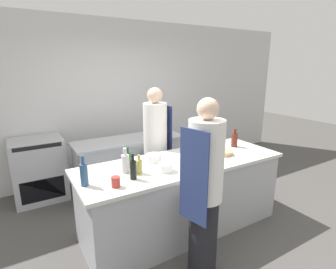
{
  "coord_description": "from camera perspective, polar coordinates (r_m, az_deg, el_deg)",
  "views": [
    {
      "loc": [
        -1.68,
        -2.45,
        2.02
      ],
      "look_at": [
        0.0,
        0.35,
        1.15
      ],
      "focal_mm": 28.0,
      "sensor_mm": 36.0,
      "label": 1
    }
  ],
  "objects": [
    {
      "name": "oven_range",
      "position": [
        4.5,
        -26.22,
        -6.8
      ],
      "size": [
        0.74,
        0.62,
        0.96
      ],
      "color": "#A8AAAF",
      "rests_on": "ground_plane"
    },
    {
      "name": "ground_plane",
      "position": [
        3.6,
        3.04,
        -19.35
      ],
      "size": [
        16.0,
        16.0,
        0.0
      ],
      "primitive_type": "plane",
      "color": "#4C4947"
    },
    {
      "name": "bowl_prep_small",
      "position": [
        3.46,
        12.0,
        -3.87
      ],
      "size": [
        0.23,
        0.23,
        0.05
      ],
      "color": "tan",
      "rests_on": "prep_counter"
    },
    {
      "name": "bottle_water",
      "position": [
        2.63,
        -17.82,
        -8.16
      ],
      "size": [
        0.07,
        0.07,
        0.3
      ],
      "color": "#2D5175",
      "rests_on": "prep_counter"
    },
    {
      "name": "bottle_sauce",
      "position": [
        3.8,
        14.26,
        -1.06
      ],
      "size": [
        0.09,
        0.09,
        0.26
      ],
      "color": "#5B2319",
      "rests_on": "prep_counter"
    },
    {
      "name": "bottle_cooking_oil",
      "position": [
        2.84,
        -9.28,
        -6.13
      ],
      "size": [
        0.08,
        0.08,
        0.27
      ],
      "color": "silver",
      "rests_on": "prep_counter"
    },
    {
      "name": "cup",
      "position": [
        2.56,
        -11.31,
        -10.06
      ],
      "size": [
        0.08,
        0.08,
        0.1
      ],
      "color": "#B2382D",
      "rests_on": "prep_counter"
    },
    {
      "name": "wall_back",
      "position": [
        4.92,
        -10.8,
        7.37
      ],
      "size": [
        8.0,
        0.06,
        2.8
      ],
      "color": "silver",
      "rests_on": "ground_plane"
    },
    {
      "name": "pass_counter",
      "position": [
        4.29,
        -8.24,
        -6.71
      ],
      "size": [
        1.72,
        0.61,
        0.9
      ],
      "color": "#A8AAAF",
      "rests_on": "ground_plane"
    },
    {
      "name": "chef_at_stove",
      "position": [
        3.78,
        -2.7,
        -2.82
      ],
      "size": [
        0.37,
        0.35,
        1.73
      ],
      "rotation": [
        0.0,
        0.0,
        -1.44
      ],
      "color": "black",
      "rests_on": "ground_plane"
    },
    {
      "name": "bottle_vinegar",
      "position": [
        2.81,
        -6.28,
        -6.85
      ],
      "size": [
        0.07,
        0.07,
        0.21
      ],
      "color": "#B2A84C",
      "rests_on": "prep_counter"
    },
    {
      "name": "bowl_ceramic_blue",
      "position": [
        3.13,
        5.68,
        -5.42
      ],
      "size": [
        0.28,
        0.28,
        0.07
      ],
      "color": "#B7BABC",
      "rests_on": "prep_counter"
    },
    {
      "name": "bowl_wooden_salad",
      "position": [
        2.86,
        -0.5,
        -7.15
      ],
      "size": [
        0.16,
        0.16,
        0.09
      ],
      "color": "white",
      "rests_on": "prep_counter"
    },
    {
      "name": "prep_counter",
      "position": [
        3.36,
        3.15,
        -12.95
      ],
      "size": [
        2.55,
        0.89,
        0.9
      ],
      "color": "#A8AAAF",
      "rests_on": "ground_plane"
    },
    {
      "name": "bottle_olive_oil",
      "position": [
        2.68,
        -7.6,
        -7.5
      ],
      "size": [
        0.07,
        0.07,
        0.27
      ],
      "color": "black",
      "rests_on": "prep_counter"
    },
    {
      "name": "cutting_board",
      "position": [
        3.55,
        5.61,
        -3.45
      ],
      "size": [
        0.31,
        0.24,
        0.01
      ],
      "color": "white",
      "rests_on": "prep_counter"
    },
    {
      "name": "bowl_mixing_large",
      "position": [
        3.15,
        -3.06,
        -5.08
      ],
      "size": [
        0.19,
        0.19,
        0.09
      ],
      "color": "white",
      "rests_on": "prep_counter"
    },
    {
      "name": "chef_at_prep_near",
      "position": [
        2.51,
        7.93,
        -12.1
      ],
      "size": [
        0.37,
        0.36,
        1.76
      ],
      "rotation": [
        0.0,
        0.0,
        1.81
      ],
      "color": "black",
      "rests_on": "ground_plane"
    },
    {
      "name": "bottle_wine",
      "position": [
        2.98,
        -8.75,
        -5.42
      ],
      "size": [
        0.08,
        0.08,
        0.24
      ],
      "color": "#19471E",
      "rests_on": "prep_counter"
    }
  ]
}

